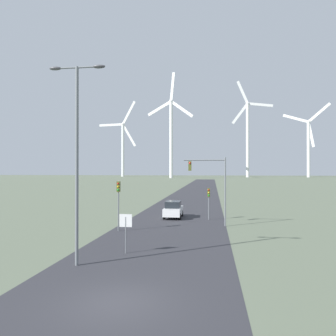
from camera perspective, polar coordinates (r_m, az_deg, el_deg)
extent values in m
plane|color=#5B6651|center=(14.11, -8.86, -22.10)|extent=(600.00, 600.00, 0.00)
cube|color=#2D2D33|center=(60.90, 4.20, -5.25)|extent=(10.00, 240.00, 0.01)
cylinder|color=slate|center=(18.61, -15.59, 0.37)|extent=(0.18, 0.18, 10.91)
cylinder|color=slate|center=(19.44, -15.56, 16.51)|extent=(2.51, 0.10, 0.10)
ellipsoid|color=#4C4C51|center=(19.95, -19.01, 16.07)|extent=(0.70, 0.32, 0.20)
ellipsoid|color=#4C4C51|center=(19.00, -11.92, 16.90)|extent=(0.70, 0.32, 0.20)
cylinder|color=slate|center=(21.11, -7.38, -11.51)|extent=(0.07, 0.07, 2.28)
cube|color=white|center=(20.94, -7.38, -9.07)|extent=(0.81, 0.01, 0.81)
cube|color=red|center=(20.96, -7.37, -9.06)|extent=(0.76, 0.02, 0.76)
cylinder|color=slate|center=(28.44, -8.62, -6.60)|extent=(0.11, 0.11, 4.25)
cube|color=#4C511E|center=(28.31, -8.62, -3.22)|extent=(0.28, 0.24, 0.90)
sphere|color=red|center=(28.17, -8.69, -2.69)|extent=(0.16, 0.16, 0.16)
sphere|color=gold|center=(28.18, -8.70, -3.24)|extent=(0.16, 0.16, 0.16)
sphere|color=green|center=(28.19, -8.70, -3.78)|extent=(0.16, 0.16, 0.16)
cylinder|color=slate|center=(34.71, 7.10, -6.25)|extent=(0.11, 0.11, 3.30)
cube|color=#4C511E|center=(34.60, 7.09, -4.27)|extent=(0.28, 0.24, 0.90)
sphere|color=red|center=(34.45, 7.09, -3.84)|extent=(0.16, 0.16, 0.16)
sphere|color=gold|center=(34.47, 7.09, -4.28)|extent=(0.16, 0.16, 0.16)
sphere|color=green|center=(34.49, 7.09, -4.73)|extent=(0.16, 0.16, 0.16)
cylinder|color=slate|center=(30.91, 9.93, -4.09)|extent=(0.14, 0.14, 6.40)
cylinder|color=slate|center=(30.84, 6.34, 1.38)|extent=(3.86, 0.12, 0.12)
cube|color=#4C511E|center=(30.89, 3.84, 0.36)|extent=(0.28, 0.24, 0.90)
sphere|color=red|center=(30.76, 3.82, 0.87)|extent=(0.18, 0.18, 0.18)
cube|color=white|center=(36.01, 0.93, -7.51)|extent=(1.81, 4.10, 0.80)
cube|color=#1E2328|center=(35.77, 0.90, -6.35)|extent=(1.56, 2.10, 0.70)
cylinder|color=black|center=(37.41, -0.11, -7.86)|extent=(0.22, 0.66, 0.66)
cylinder|color=black|center=(37.23, 2.44, -7.90)|extent=(0.22, 0.66, 0.66)
cylinder|color=black|center=(34.92, -0.68, -8.40)|extent=(0.22, 0.66, 0.66)
cylinder|color=black|center=(34.72, 2.05, -8.45)|extent=(0.22, 0.66, 0.66)
cylinder|color=white|center=(256.76, -7.86, 3.04)|extent=(2.20, 2.20, 40.64)
sphere|color=white|center=(258.75, -7.86, 7.54)|extent=(2.60, 2.60, 2.60)
cube|color=white|center=(258.27, -6.81, 9.57)|extent=(10.95, 1.84, 17.65)
cube|color=white|center=(262.82, -9.94, 7.39)|extent=(19.16, 2.85, 2.04)
cube|color=white|center=(255.73, -6.77, 5.64)|extent=(11.34, 1.89, 17.45)
cylinder|color=white|center=(210.15, 0.55, 4.95)|extent=(2.20, 2.20, 49.16)
sphere|color=white|center=(213.82, 0.55, 11.53)|extent=(2.60, 2.60, 2.60)
cube|color=white|center=(217.03, -1.53, 10.30)|extent=(16.14, 6.13, 8.91)
cube|color=white|center=(209.45, 2.47, 10.22)|extent=(14.73, 5.63, 11.87)
cube|color=white|center=(215.55, 0.79, 14.02)|extent=(3.57, 1.68, 17.86)
cylinder|color=white|center=(239.05, 13.70, 4.70)|extent=(2.20, 2.20, 52.26)
sphere|color=white|center=(242.73, 13.69, 10.85)|extent=(2.60, 2.60, 2.60)
cube|color=white|center=(243.49, 15.83, 10.56)|extent=(16.89, 0.72, 3.79)
cube|color=white|center=(244.19, 12.84, 12.78)|extent=(8.26, 0.61, 16.15)
cube|color=white|center=(241.01, 12.39, 9.18)|extent=(11.52, 0.65, 14.51)
cylinder|color=white|center=(251.77, 23.27, 2.97)|extent=(2.20, 2.20, 39.19)
sphere|color=white|center=(253.65, 23.26, 7.39)|extent=(2.60, 2.60, 2.60)
cube|color=white|center=(253.82, 24.88, 8.78)|extent=(13.63, 5.93, 12.73)
cube|color=white|center=(255.25, 21.26, 8.06)|extent=(16.04, 6.91, 7.57)
cube|color=white|center=(252.39, 23.65, 5.32)|extent=(4.76, 2.32, 17.56)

